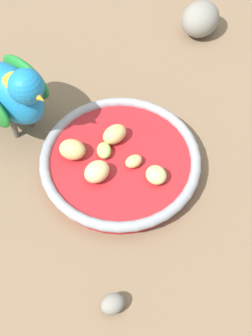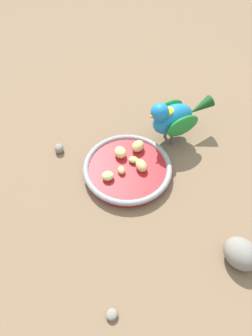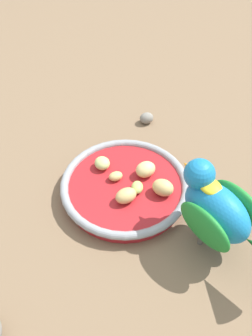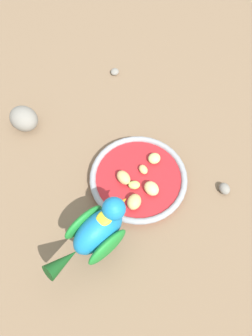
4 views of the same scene
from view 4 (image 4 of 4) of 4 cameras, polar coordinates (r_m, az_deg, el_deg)
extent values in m
plane|color=#7A6047|center=(0.86, 3.00, -3.33)|extent=(4.00, 4.00, 0.00)
cylinder|color=#AD1E23|center=(0.86, 2.01, -1.90)|extent=(0.22, 0.22, 0.02)
torus|color=#93969B|center=(0.85, 2.03, -1.55)|extent=(0.23, 0.23, 0.01)
ellipsoid|color=#E5C67F|center=(0.82, 3.97, -3.38)|extent=(0.04, 0.03, 0.03)
ellipsoid|color=tan|center=(0.85, 2.78, -0.23)|extent=(0.03, 0.02, 0.02)
ellipsoid|color=tan|center=(0.84, -0.39, -1.53)|extent=(0.04, 0.03, 0.03)
ellipsoid|color=#C6D17A|center=(0.87, 4.54, 1.54)|extent=(0.03, 0.03, 0.02)
ellipsoid|color=tan|center=(0.81, 1.31, -5.43)|extent=(0.05, 0.05, 0.03)
ellipsoid|color=#B2CC66|center=(0.83, 1.32, -2.73)|extent=(0.03, 0.03, 0.02)
cylinder|color=#59544C|center=(0.81, -4.61, -10.35)|extent=(0.01, 0.01, 0.04)
cylinder|color=#59544C|center=(0.80, -3.11, -11.89)|extent=(0.01, 0.01, 0.04)
ellipsoid|color=#197AB7|center=(0.74, -4.47, -10.01)|extent=(0.07, 0.12, 0.08)
ellipsoid|color=#1E7F2D|center=(0.75, -6.89, -8.45)|extent=(0.03, 0.10, 0.06)
ellipsoid|color=#1E7F2D|center=(0.73, -3.00, -12.49)|extent=(0.03, 0.10, 0.06)
cone|color=#144719|center=(0.73, -10.12, -14.58)|extent=(0.04, 0.08, 0.05)
sphere|color=#197AB7|center=(0.71, -1.97, -6.52)|extent=(0.05, 0.05, 0.05)
cone|color=orange|center=(0.72, -0.61, -5.45)|extent=(0.02, 0.02, 0.02)
ellipsoid|color=yellow|center=(0.71, -3.40, -7.96)|extent=(0.03, 0.04, 0.01)
ellipsoid|color=gray|center=(0.97, -16.03, 7.61)|extent=(0.09, 0.08, 0.06)
ellipsoid|color=gray|center=(0.88, 15.46, -3.20)|extent=(0.04, 0.03, 0.02)
ellipsoid|color=gray|center=(1.07, -1.81, 15.13)|extent=(0.03, 0.03, 0.02)
camera|label=1|loc=(0.59, 45.05, 20.10)|focal=46.29mm
camera|label=2|loc=(0.88, -10.70, 53.24)|focal=33.07mm
camera|label=3|loc=(0.59, -51.60, 18.20)|focal=42.54mm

